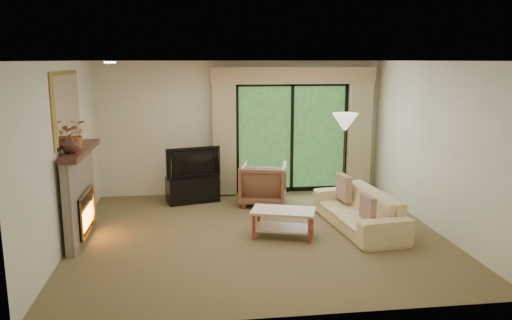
{
  "coord_description": "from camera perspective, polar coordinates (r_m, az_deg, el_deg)",
  "views": [
    {
      "loc": [
        -0.98,
        -7.16,
        2.61
      ],
      "look_at": [
        0.0,
        0.3,
        1.1
      ],
      "focal_mm": 35.0,
      "sensor_mm": 36.0,
      "label": 1
    }
  ],
  "objects": [
    {
      "name": "pillow_far",
      "position": [
        8.51,
        10.0,
        -3.1
      ],
      "size": [
        0.15,
        0.43,
        0.42
      ],
      "primitive_type": "cube",
      "rotation": [
        0.0,
        0.0,
        0.1
      ],
      "color": "brown",
      "rests_on": "sofa"
    },
    {
      "name": "floor_lamp",
      "position": [
        9.02,
        9.99,
        -0.09
      ],
      "size": [
        0.57,
        0.57,
        1.7
      ],
      "primitive_type": null,
      "rotation": [
        0.0,
        0.0,
        -0.29
      ],
      "color": "beige",
      "rests_on": "floor"
    },
    {
      "name": "coffee_table",
      "position": [
        7.54,
        3.12,
        -7.23
      ],
      "size": [
        1.05,
        0.77,
        0.42
      ],
      "primitive_type": null,
      "rotation": [
        0.0,
        0.0,
        -0.31
      ],
      "color": "tan",
      "rests_on": "floor"
    },
    {
      "name": "sofa",
      "position": [
        8.06,
        11.64,
        -5.59
      ],
      "size": [
        0.99,
        2.09,
        0.59
      ],
      "primitive_type": "imported",
      "rotation": [
        0.0,
        0.0,
        -1.47
      ],
      "color": "beige",
      "rests_on": "floor"
    },
    {
      "name": "curtain_right",
      "position": [
        10.17,
        11.73,
        3.14
      ],
      "size": [
        0.45,
        0.18,
        2.35
      ],
      "primitive_type": "cube",
      "color": "tan",
      "rests_on": "floor"
    },
    {
      "name": "branches",
      "position": [
        7.49,
        -20.0,
        2.77
      ],
      "size": [
        0.4,
        0.35,
        0.42
      ],
      "primitive_type": "imported",
      "rotation": [
        0.0,
        0.0,
        0.06
      ],
      "color": "#B0612A",
      "rests_on": "fireplace"
    },
    {
      "name": "ceiling",
      "position": [
        7.23,
        0.32,
        11.27
      ],
      "size": [
        5.5,
        5.5,
        0.0
      ],
      "primitive_type": "plane",
      "rotation": [
        3.14,
        0.0,
        0.0
      ],
      "color": "silver",
      "rests_on": "ground"
    },
    {
      "name": "wall_front",
      "position": [
        4.94,
        4.26,
        -4.08
      ],
      "size": [
        5.0,
        0.0,
        5.0
      ],
      "primitive_type": "plane",
      "rotation": [
        -1.57,
        0.0,
        0.0
      ],
      "color": "beige",
      "rests_on": "ground"
    },
    {
      "name": "mirror",
      "position": [
        7.59,
        -20.77,
        5.62
      ],
      "size": [
        0.07,
        1.45,
        1.02
      ],
      "primitive_type": null,
      "color": "#BC943F",
      "rests_on": "wall_left"
    },
    {
      "name": "wall_right",
      "position": [
        8.18,
        19.77,
        1.46
      ],
      "size": [
        0.0,
        5.0,
        5.0
      ],
      "primitive_type": "plane",
      "rotation": [
        1.57,
        0.0,
        -1.57
      ],
      "color": "beige",
      "rests_on": "ground"
    },
    {
      "name": "vase",
      "position": [
        7.22,
        -20.45,
        1.76
      ],
      "size": [
        0.26,
        0.26,
        0.26
      ],
      "primitive_type": "imported",
      "rotation": [
        0.0,
        0.0,
        -0.06
      ],
      "color": "#45241A",
      "rests_on": "fireplace"
    },
    {
      "name": "pillow_near",
      "position": [
        7.45,
        12.67,
        -5.38
      ],
      "size": [
        0.13,
        0.38,
        0.37
      ],
      "primitive_type": "cube",
      "rotation": [
        0.0,
        0.0,
        0.1
      ],
      "color": "brown",
      "rests_on": "sofa"
    },
    {
      "name": "armchair",
      "position": [
        9.17,
        0.82,
        -2.71
      ],
      "size": [
        0.99,
        1.01,
        0.77
      ],
      "primitive_type": "imported",
      "rotation": [
        0.0,
        0.0,
        2.91
      ],
      "color": "brown",
      "rests_on": "floor"
    },
    {
      "name": "fireplace",
      "position": [
        7.78,
        -19.51,
        -3.64
      ],
      "size": [
        0.24,
        1.7,
        1.37
      ],
      "primitive_type": null,
      "color": "gray",
      "rests_on": "floor"
    },
    {
      "name": "floor",
      "position": [
        7.68,
        0.3,
        -8.51
      ],
      "size": [
        5.5,
        5.5,
        0.0
      ],
      "primitive_type": "plane",
      "color": "brown",
      "rests_on": "ground"
    },
    {
      "name": "curtain_left",
      "position": [
        9.62,
        -3.66,
        2.91
      ],
      "size": [
        0.45,
        0.18,
        2.35
      ],
      "primitive_type": "cube",
      "color": "tan",
      "rests_on": "floor"
    },
    {
      "name": "wall_back",
      "position": [
        9.8,
        -1.68,
        3.66
      ],
      "size": [
        5.0,
        0.0,
        5.0
      ],
      "primitive_type": "plane",
      "rotation": [
        1.57,
        0.0,
        0.0
      ],
      "color": "beige",
      "rests_on": "ground"
    },
    {
      "name": "tv",
      "position": [
        9.3,
        -7.33,
        -0.2
      ],
      "size": [
        1.01,
        0.37,
        0.58
      ],
      "primitive_type": "imported",
      "rotation": [
        0.0,
        0.0,
        0.24
      ],
      "color": "black",
      "rests_on": "media_console"
    },
    {
      "name": "media_console",
      "position": [
        9.41,
        -7.25,
        -3.34
      ],
      "size": [
        1.02,
        0.64,
        0.47
      ],
      "primitive_type": "cube",
      "rotation": [
        0.0,
        0.0,
        0.24
      ],
      "color": "black",
      "rests_on": "floor"
    },
    {
      "name": "sliding_door",
      "position": [
        9.93,
        4.11,
        2.58
      ],
      "size": [
        2.26,
        0.1,
        2.16
      ],
      "primitive_type": null,
      "color": "black",
      "rests_on": "floor"
    },
    {
      "name": "cornice",
      "position": [
        9.73,
        4.32,
        9.61
      ],
      "size": [
        3.2,
        0.24,
        0.32
      ],
      "primitive_type": "cube",
      "color": "tan",
      "rests_on": "wall_back"
    },
    {
      "name": "wall_left",
      "position": [
        7.49,
        -21.02,
        0.51
      ],
      "size": [
        0.0,
        5.0,
        5.0
      ],
      "primitive_type": "plane",
      "rotation": [
        1.57,
        0.0,
        1.57
      ],
      "color": "beige",
      "rests_on": "ground"
    }
  ]
}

